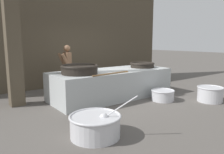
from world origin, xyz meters
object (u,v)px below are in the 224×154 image
at_px(cook, 67,67).
at_px(prep_bowl_meat, 163,95).
at_px(prep_bowl_extra, 210,93).
at_px(prep_bowl_vegetables, 95,125).
at_px(giant_wok_near, 80,69).
at_px(giant_wok_far, 142,65).

bearing_deg(cook, prep_bowl_meat, 134.90).
xyz_separation_m(cook, prep_bowl_extra, (2.89, -3.43, -0.64)).
distance_m(prep_bowl_vegetables, prep_bowl_meat, 3.09).
bearing_deg(cook, giant_wok_near, 87.39).
bearing_deg(prep_bowl_vegetables, prep_bowl_extra, 0.47).
xyz_separation_m(prep_bowl_meat, prep_bowl_extra, (1.03, -0.89, 0.06)).
relative_size(prep_bowl_vegetables, prep_bowl_meat, 1.54).
bearing_deg(prep_bowl_vegetables, prep_bowl_meat, 17.39).
height_order(prep_bowl_vegetables, prep_bowl_meat, prep_bowl_vegetables).
bearing_deg(giant_wok_near, prep_bowl_extra, -33.03).
distance_m(giant_wok_far, prep_bowl_vegetables, 3.97).
distance_m(prep_bowl_vegetables, prep_bowl_extra, 3.98).
bearing_deg(prep_bowl_extra, cook, 130.09).
relative_size(cook, prep_bowl_meat, 2.37).
bearing_deg(giant_wok_far, giant_wok_near, -178.84).
relative_size(giant_wok_near, prep_bowl_extra, 1.41).
distance_m(giant_wok_near, prep_bowl_vegetables, 2.37).
relative_size(giant_wok_far, prep_bowl_vegetables, 0.79).
xyz_separation_m(cook, prep_bowl_vegetables, (-1.09, -3.46, -0.65)).
distance_m(cook, prep_bowl_vegetables, 3.69).
bearing_deg(prep_bowl_extra, prep_bowl_vegetables, -179.53).
bearing_deg(prep_bowl_meat, giant_wok_near, 151.40).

